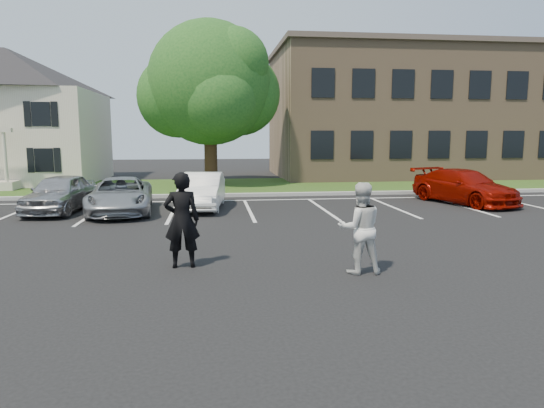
# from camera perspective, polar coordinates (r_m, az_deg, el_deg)

# --- Properties ---
(ground_plane) EXTENTS (90.00, 90.00, 0.00)m
(ground_plane) POSITION_cam_1_polar(r_m,az_deg,el_deg) (10.32, 0.68, -7.69)
(ground_plane) COLOR black
(ground_plane) RESTS_ON ground
(curb) EXTENTS (40.00, 0.30, 0.15)m
(curb) POSITION_cam_1_polar(r_m,az_deg,el_deg) (22.04, -3.49, 1.08)
(curb) COLOR gray
(curb) RESTS_ON ground
(grass_strip) EXTENTS (44.00, 8.00, 0.08)m
(grass_strip) POSITION_cam_1_polar(r_m,az_deg,el_deg) (26.01, -4.04, 2.10)
(grass_strip) COLOR #203E13
(grass_strip) RESTS_ON ground
(stall_lines) EXTENTS (34.00, 5.36, 0.01)m
(stall_lines) POSITION_cam_1_polar(r_m,az_deg,el_deg) (19.19, 1.25, -0.20)
(stall_lines) COLOR silver
(stall_lines) RESTS_ON ground
(house) EXTENTS (10.30, 9.22, 7.60)m
(house) POSITION_cam_1_polar(r_m,az_deg,el_deg) (32.02, -28.77, 9.06)
(house) COLOR beige
(house) RESTS_ON ground
(office_building) EXTENTS (22.40, 10.40, 8.30)m
(office_building) POSITION_cam_1_polar(r_m,az_deg,el_deg) (35.35, 19.00, 10.00)
(office_building) COLOR #8F7355
(office_building) RESTS_ON ground
(tree) EXTENTS (7.80, 7.20, 8.80)m
(tree) POSITION_cam_1_polar(r_m,az_deg,el_deg) (26.99, -7.17, 13.57)
(tree) COLOR black
(tree) RESTS_ON ground
(man_black_suit) EXTENTS (0.77, 0.53, 2.05)m
(man_black_suit) POSITION_cam_1_polar(r_m,az_deg,el_deg) (10.43, -10.56, -1.87)
(man_black_suit) COLOR black
(man_black_suit) RESTS_ON ground
(man_white_shirt) EXTENTS (0.93, 0.73, 1.87)m
(man_white_shirt) POSITION_cam_1_polar(r_m,az_deg,el_deg) (10.02, 10.32, -2.80)
(man_white_shirt) COLOR silver
(man_white_shirt) RESTS_ON ground
(car_silver_west) EXTENTS (2.03, 4.21, 1.38)m
(car_silver_west) POSITION_cam_1_polar(r_m,az_deg,el_deg) (19.21, -23.66, 1.18)
(car_silver_west) COLOR #A2A2A7
(car_silver_west) RESTS_ON ground
(car_silver_minivan) EXTENTS (2.57, 4.78, 1.28)m
(car_silver_minivan) POSITION_cam_1_polar(r_m,az_deg,el_deg) (18.20, -17.38, 0.97)
(car_silver_minivan) COLOR #9D9FA4
(car_silver_minivan) RESTS_ON ground
(car_white_sedan) EXTENTS (1.83, 4.24, 1.36)m
(car_white_sedan) POSITION_cam_1_polar(r_m,az_deg,el_deg) (18.62, -8.20, 1.55)
(car_white_sedan) COLOR white
(car_white_sedan) RESTS_ON ground
(car_red_compact) EXTENTS (3.26, 5.13, 1.38)m
(car_red_compact) POSITION_cam_1_polar(r_m,az_deg,el_deg) (21.25, 21.68, 1.91)
(car_red_compact) COLOR #850B02
(car_red_compact) RESTS_ON ground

